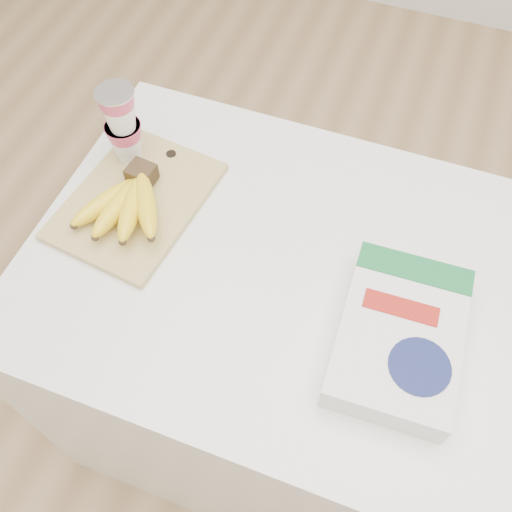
{
  "coord_description": "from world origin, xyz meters",
  "views": [
    {
      "loc": [
        0.08,
        -0.51,
        1.62
      ],
      "look_at": [
        -0.1,
        -0.02,
        0.81
      ],
      "focal_mm": 40.0,
      "sensor_mm": 36.0,
      "label": 1
    }
  ],
  "objects": [
    {
      "name": "table",
      "position": [
        0.0,
        0.0,
        0.38
      ],
      "size": [
        1.02,
        0.68,
        0.77
      ],
      "primitive_type": "cube",
      "color": "white",
      "rests_on": "ground"
    },
    {
      "name": "cereal_box",
      "position": [
        0.16,
        -0.08,
        0.8
      ],
      "size": [
        0.2,
        0.28,
        0.06
      ],
      "rotation": [
        0.0,
        0.0,
        0.04
      ],
      "color": "white",
      "rests_on": "table"
    },
    {
      "name": "yogurt_stack",
      "position": [
        -0.42,
        0.12,
        0.87
      ],
      "size": [
        0.07,
        0.07,
        0.16
      ],
      "color": "white",
      "rests_on": "cutting_board"
    },
    {
      "name": "bananas",
      "position": [
        -0.36,
        0.0,
        0.81
      ],
      "size": [
        0.18,
        0.19,
        0.07
      ],
      "color": "#382816",
      "rests_on": "cutting_board"
    },
    {
      "name": "cutting_board",
      "position": [
        -0.36,
        0.03,
        0.78
      ],
      "size": [
        0.26,
        0.33,
        0.02
      ],
      "primitive_type": "cube",
      "rotation": [
        0.0,
        0.0,
        -0.12
      ],
      "color": "tan",
      "rests_on": "table"
    }
  ]
}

